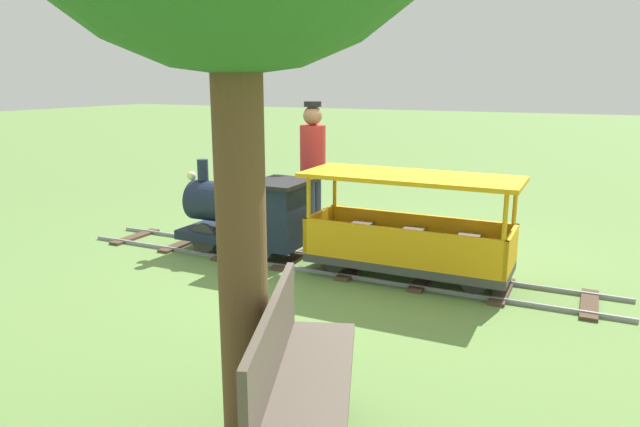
# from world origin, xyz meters

# --- Properties ---
(ground_plane) EXTENTS (60.00, 60.00, 0.00)m
(ground_plane) POSITION_xyz_m (0.00, 0.00, 0.00)
(ground_plane) COLOR #608442
(track) EXTENTS (0.71, 5.70, 0.04)m
(track) POSITION_xyz_m (0.00, 0.22, 0.02)
(track) COLOR gray
(track) RESTS_ON ground_plane
(locomotive) EXTENTS (0.67, 1.45, 0.97)m
(locomotive) POSITION_xyz_m (0.00, 1.09, 0.48)
(locomotive) COLOR #192338
(locomotive) RESTS_ON ground_plane
(passenger_car) EXTENTS (0.77, 2.00, 0.97)m
(passenger_car) POSITION_xyz_m (0.00, -0.68, 0.42)
(passenger_car) COLOR #3F3F3F
(passenger_car) RESTS_ON ground_plane
(conductor_person) EXTENTS (0.30, 0.30, 1.62)m
(conductor_person) POSITION_xyz_m (0.91, 0.77, 0.96)
(conductor_person) COLOR #282D47
(conductor_person) RESTS_ON ground_plane
(park_bench) EXTENTS (1.36, 0.83, 0.82)m
(park_bench) POSITION_xyz_m (-2.82, -0.98, 0.42)
(park_bench) COLOR brown
(park_bench) RESTS_ON ground_plane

